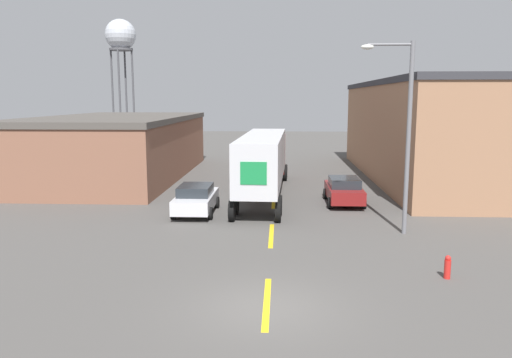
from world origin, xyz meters
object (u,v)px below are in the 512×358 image
object	(u,v)px
water_tower	(121,38)
parked_car_right_mid	(344,190)
semi_truck	(264,158)
street_lamp	(403,126)
fire_hydrant	(448,267)
parked_car_left_far	(196,199)

from	to	relation	value
water_tower	parked_car_right_mid	bearing A→B (deg)	-58.94
semi_truck	street_lamp	size ratio (longest dim) A/B	1.84
semi_truck	fire_hydrant	xyz separation A→B (m)	(6.69, -14.50, -2.00)
semi_truck	water_tower	bearing A→B (deg)	119.73
parked_car_left_far	water_tower	size ratio (longest dim) A/B	0.25
water_tower	street_lamp	xyz separation A→B (m)	(28.61, -51.12, -9.86)
parked_car_right_mid	street_lamp	world-z (taller)	street_lamp
parked_car_left_far	street_lamp	size ratio (longest dim) A/B	0.52
parked_car_right_mid	water_tower	xyz separation A→B (m)	(-26.92, 44.71, 13.94)
water_tower	fire_hydrant	bearing A→B (deg)	-63.05
street_lamp	fire_hydrant	world-z (taller)	street_lamp
semi_truck	street_lamp	distance (m)	11.11
semi_truck	fire_hydrant	world-z (taller)	semi_truck
semi_truck	parked_car_right_mid	distance (m)	5.49
water_tower	fire_hydrant	xyz separation A→B (m)	(28.91, -56.88, -14.34)
parked_car_right_mid	street_lamp	bearing A→B (deg)	-75.32
street_lamp	water_tower	bearing A→B (deg)	119.23
street_lamp	parked_car_right_mid	bearing A→B (deg)	104.68
water_tower	parked_car_left_far	bearing A→B (deg)	-68.50
semi_truck	street_lamp	xyz separation A→B (m)	(6.38, -8.75, 2.48)
street_lamp	parked_car_left_far	bearing A→B (deg)	160.32
parked_car_right_mid	parked_car_left_far	size ratio (longest dim) A/B	1.00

